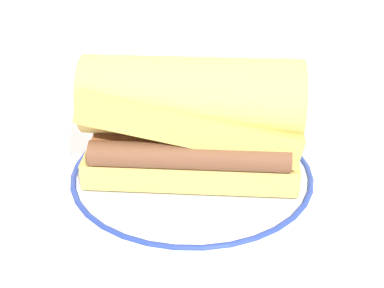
% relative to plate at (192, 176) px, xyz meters
% --- Properties ---
extents(ground_plane, '(1.50, 1.50, 0.00)m').
position_rel_plate_xyz_m(ground_plane, '(-0.03, 0.00, -0.01)').
color(ground_plane, white).
extents(plate, '(0.26, 0.26, 0.01)m').
position_rel_plate_xyz_m(plate, '(0.00, 0.00, 0.00)').
color(plate, white).
rests_on(plate, ground_plane).
extents(sausage_sandwich, '(0.22, 0.12, 0.12)m').
position_rel_plate_xyz_m(sausage_sandwich, '(-0.00, -0.00, 0.06)').
color(sausage_sandwich, tan).
rests_on(sausage_sandwich, plate).
extents(drinking_glass, '(0.06, 0.06, 0.11)m').
position_rel_plate_xyz_m(drinking_glass, '(0.15, 0.18, 0.04)').
color(drinking_glass, silver).
rests_on(drinking_glass, ground_plane).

